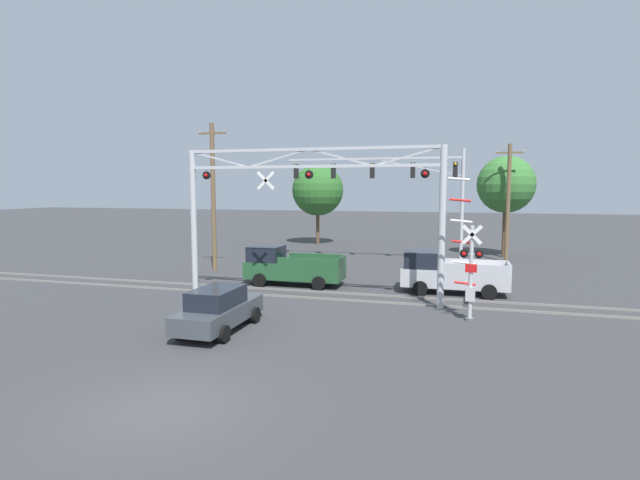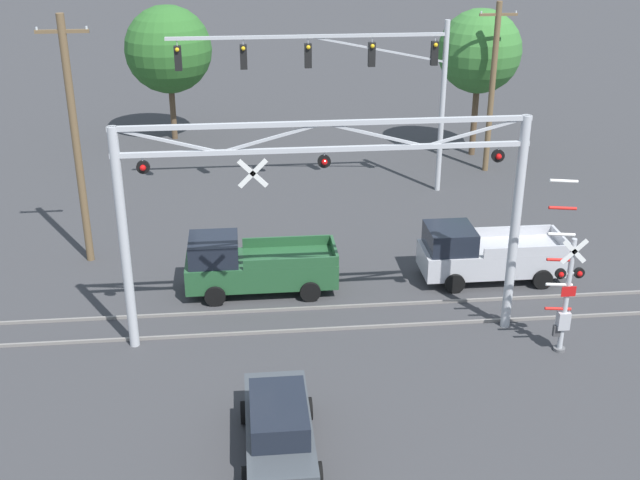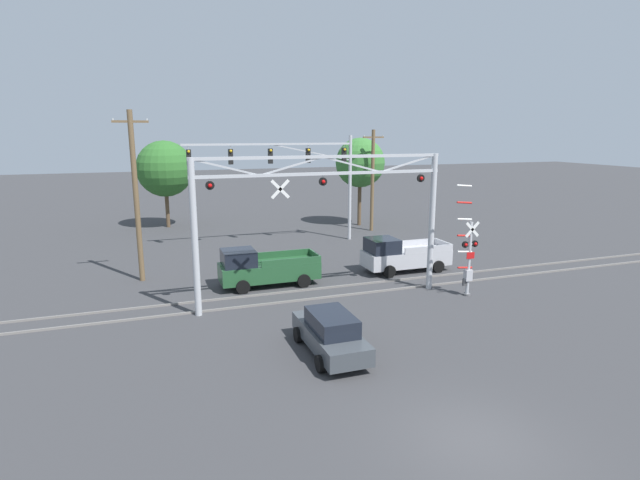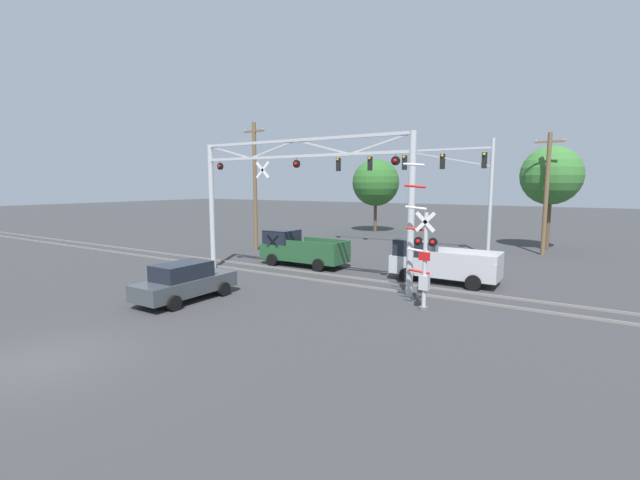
# 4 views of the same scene
# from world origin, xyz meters

# --- Properties ---
(rail_track_near) EXTENTS (80.00, 0.08, 0.10)m
(rail_track_near) POSITION_xyz_m (0.00, 12.15, 0.05)
(rail_track_near) COLOR gray
(rail_track_near) RESTS_ON ground_plane
(rail_track_far) EXTENTS (80.00, 0.08, 0.10)m
(rail_track_far) POSITION_xyz_m (0.00, 13.58, 0.05)
(rail_track_far) COLOR gray
(rail_track_far) RESTS_ON ground_plane
(crossing_gantry) EXTENTS (12.02, 0.31, 6.94)m
(crossing_gantry) POSITION_xyz_m (-0.01, 11.87, 4.46)
(crossing_gantry) COLOR #B7BABF
(crossing_gantry) RESTS_ON ground_plane
(crossing_signal_mast) EXTENTS (1.39, 0.35, 5.57)m
(crossing_signal_mast) POSITION_xyz_m (6.99, 10.24, 1.93)
(crossing_signal_mast) COLOR #B7BABF
(crossing_signal_mast) RESTS_ON ground_plane
(traffic_signal_span) EXTENTS (12.15, 0.39, 7.75)m
(traffic_signal_span) POSITION_xyz_m (3.07, 24.53, 5.57)
(traffic_signal_span) COLOR #B7BABF
(traffic_signal_span) RESTS_ON ground_plane
(pickup_truck_lead) EXTENTS (5.19, 2.18, 2.04)m
(pickup_truck_lead) POSITION_xyz_m (-2.12, 15.17, 0.96)
(pickup_truck_lead) COLOR #23512D
(pickup_truck_lead) RESTS_ON ground_plane
(pickup_truck_following) EXTENTS (5.08, 2.18, 2.04)m
(pickup_truck_following) POSITION_xyz_m (6.12, 15.29, 0.96)
(pickup_truck_following) COLOR #B7B7BC
(pickup_truck_following) RESTS_ON ground_plane
(sedan_waiting) EXTENTS (1.89, 4.35, 1.58)m
(sedan_waiting) POSITION_xyz_m (-1.71, 6.27, 0.79)
(sedan_waiting) COLOR #3D4247
(sedan_waiting) RESTS_ON ground_plane
(utility_pole_left) EXTENTS (1.80, 0.28, 9.10)m
(utility_pole_left) POSITION_xyz_m (-8.21, 18.33, 4.70)
(utility_pole_left) COLOR brown
(utility_pole_left) RESTS_ON ground_plane
(utility_pole_right) EXTENTS (1.80, 0.28, 8.16)m
(utility_pole_right) POSITION_xyz_m (9.71, 27.10, 4.23)
(utility_pole_right) COLOR brown
(utility_pole_right) RESTS_ON ground_plane
(background_tree_beyond_span) EXTENTS (4.20, 4.20, 7.51)m
(background_tree_beyond_span) POSITION_xyz_m (9.75, 29.70, 5.39)
(background_tree_beyond_span) COLOR brown
(background_tree_beyond_span) RESTS_ON ground_plane
(background_tree_far_left_verge) EXTENTS (4.68, 4.68, 7.30)m
(background_tree_far_left_verge) POSITION_xyz_m (-6.07, 34.24, 4.95)
(background_tree_far_left_verge) COLOR brown
(background_tree_far_left_verge) RESTS_ON ground_plane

